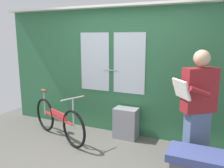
% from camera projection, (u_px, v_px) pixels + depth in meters
% --- Properties ---
extents(ground_plane, '(6.05, 4.12, 0.04)m').
position_uv_depth(ground_plane, '(90.00, 163.00, 3.54)').
color(ground_plane, '#56544F').
extents(train_door_wall, '(5.05, 0.28, 2.37)m').
position_uv_depth(train_door_wall, '(122.00, 69.00, 4.41)').
color(train_door_wall, '#2D6B42').
rests_on(train_door_wall, ground_plane).
extents(bicycle_near_door, '(1.54, 0.75, 0.86)m').
position_uv_depth(bicycle_near_door, '(58.00, 120.00, 4.31)').
color(bicycle_near_door, black).
rests_on(bicycle_near_door, ground_plane).
extents(passenger_reading_newspaper, '(0.62, 0.59, 1.66)m').
position_uv_depth(passenger_reading_newspaper, '(198.00, 107.00, 3.27)').
color(passenger_reading_newspaper, slate).
rests_on(passenger_reading_newspaper, ground_plane).
extents(trash_bin_by_wall, '(0.42, 0.28, 0.56)m').
position_uv_depth(trash_bin_by_wall, '(126.00, 123.00, 4.34)').
color(trash_bin_by_wall, gray).
rests_on(trash_bin_by_wall, ground_plane).
extents(bench_seat_corner, '(0.70, 0.44, 0.45)m').
position_uv_depth(bench_seat_corner, '(196.00, 168.00, 2.94)').
color(bench_seat_corner, '#3D477F').
rests_on(bench_seat_corner, ground_plane).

